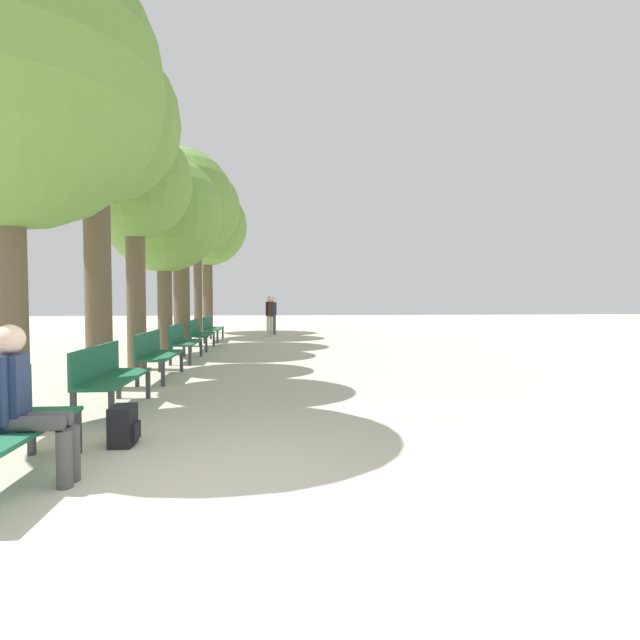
# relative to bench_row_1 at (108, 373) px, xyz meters

# --- Properties ---
(ground_plane) EXTENTS (80.00, 80.00, 0.00)m
(ground_plane) POSITION_rel_bench_row_1_xyz_m (1.75, -3.07, -0.53)
(ground_plane) COLOR beige
(bench_row_1) EXTENTS (0.53, 1.81, 0.90)m
(bench_row_1) POSITION_rel_bench_row_1_xyz_m (0.00, 0.00, 0.00)
(bench_row_1) COLOR #1E6042
(bench_row_1) RESTS_ON ground_plane
(bench_row_2) EXTENTS (0.53, 1.81, 0.90)m
(bench_row_2) POSITION_rel_bench_row_1_xyz_m (0.00, 2.74, 0.00)
(bench_row_2) COLOR #1E6042
(bench_row_2) RESTS_ON ground_plane
(bench_row_3) EXTENTS (0.53, 1.81, 0.90)m
(bench_row_3) POSITION_rel_bench_row_1_xyz_m (0.00, 5.49, 0.00)
(bench_row_3) COLOR #1E6042
(bench_row_3) RESTS_ON ground_plane
(bench_row_4) EXTENTS (0.53, 1.81, 0.90)m
(bench_row_4) POSITION_rel_bench_row_1_xyz_m (0.00, 8.23, 0.00)
(bench_row_4) COLOR #1E6042
(bench_row_4) RESTS_ON ground_plane
(bench_row_5) EXTENTS (0.53, 1.81, 0.90)m
(bench_row_5) POSITION_rel_bench_row_1_xyz_m (0.00, 10.97, 0.00)
(bench_row_5) COLOR #1E6042
(bench_row_5) RESTS_ON ground_plane
(tree_row_0) EXTENTS (3.41, 3.41, 5.74)m
(tree_row_0) POSITION_rel_bench_row_1_xyz_m (-0.70, -0.99, 3.49)
(tree_row_0) COLOR brown
(tree_row_0) RESTS_ON ground_plane
(tree_row_1) EXTENTS (2.79, 2.79, 5.92)m
(tree_row_1) POSITION_rel_bench_row_1_xyz_m (-0.70, 1.75, 3.92)
(tree_row_1) COLOR brown
(tree_row_1) RESTS_ON ground_plane
(tree_row_2) EXTENTS (2.43, 2.43, 5.24)m
(tree_row_2) POSITION_rel_bench_row_1_xyz_m (-0.70, 4.05, 3.42)
(tree_row_2) COLOR brown
(tree_row_2) RESTS_ON ground_plane
(tree_row_3) EXTENTS (3.13, 3.13, 5.36)m
(tree_row_3) POSITION_rel_bench_row_1_xyz_m (-0.70, 6.83, 3.24)
(tree_row_3) COLOR brown
(tree_row_3) RESTS_ON ground_plane
(tree_row_4) EXTENTS (3.39, 3.39, 6.26)m
(tree_row_4) POSITION_rel_bench_row_1_xyz_m (-0.70, 9.27, 3.97)
(tree_row_4) COLOR brown
(tree_row_4) RESTS_ON ground_plane
(tree_row_5) EXTENTS (3.28, 3.28, 6.63)m
(tree_row_5) POSITION_rel_bench_row_1_xyz_m (-0.70, 12.65, 4.43)
(tree_row_5) COLOR brown
(tree_row_5) RESTS_ON ground_plane
(tree_row_6) EXTENTS (3.48, 3.48, 6.44)m
(tree_row_6) POSITION_rel_bench_row_1_xyz_m (-0.70, 15.45, 4.13)
(tree_row_6) COLOR brown
(tree_row_6) RESTS_ON ground_plane
(person_seated) EXTENTS (0.62, 0.35, 1.33)m
(person_seated) POSITION_rel_bench_row_1_xyz_m (0.25, -2.72, 0.18)
(person_seated) COLOR #4C4C4C
(person_seated) RESTS_ON ground_plane
(backpack) EXTENTS (0.27, 0.34, 0.42)m
(backpack) POSITION_rel_bench_row_1_xyz_m (0.69, -1.63, -0.32)
(backpack) COLOR black
(backpack) RESTS_ON ground_plane
(pedestrian_near) EXTENTS (0.32, 0.22, 1.58)m
(pedestrian_near) POSITION_rel_bench_row_1_xyz_m (2.17, 14.11, 0.38)
(pedestrian_near) COLOR #4C4C4C
(pedestrian_near) RESTS_ON ground_plane
(pedestrian_mid) EXTENTS (0.33, 0.28, 1.62)m
(pedestrian_mid) POSITION_rel_bench_row_1_xyz_m (2.06, 12.87, 0.40)
(pedestrian_mid) COLOR beige
(pedestrian_mid) RESTS_ON ground_plane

